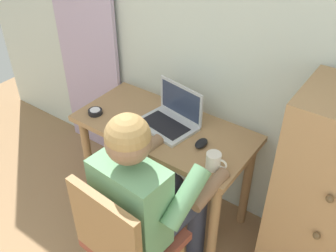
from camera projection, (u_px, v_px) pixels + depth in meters
wall_back at (251, 38)px, 2.05m from camera, size 4.80×0.05×2.50m
curtain_panel at (84, 23)px, 2.68m from camera, size 0.58×0.03×2.17m
desk at (164, 142)px, 2.37m from camera, size 1.11×0.53×0.72m
dresser at (332, 205)px, 1.92m from camera, size 0.54×0.47×1.23m
chair at (126, 241)px, 1.87m from camera, size 0.45×0.43×0.90m
person_seated at (149, 194)px, 1.88m from camera, size 0.55×0.60×1.22m
laptop at (171, 117)px, 2.28m from camera, size 0.38×0.31×0.24m
computer_mouse at (201, 143)px, 2.13m from camera, size 0.06×0.10×0.03m
desk_clock at (95, 112)px, 2.39m from camera, size 0.09×0.09×0.03m
coffee_mug at (214, 161)px, 1.96m from camera, size 0.12×0.08×0.09m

